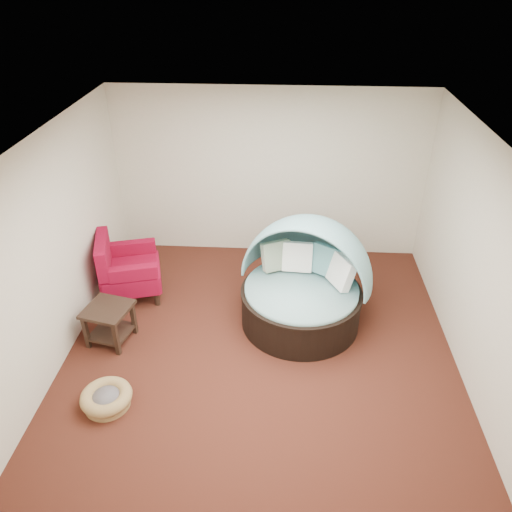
# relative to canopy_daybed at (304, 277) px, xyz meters

# --- Properties ---
(floor) EXTENTS (5.00, 5.00, 0.00)m
(floor) POSITION_rel_canopy_daybed_xyz_m (-0.55, -0.60, -0.70)
(floor) COLOR #4C1E15
(floor) RESTS_ON ground
(wall_back) EXTENTS (5.00, 0.00, 5.00)m
(wall_back) POSITION_rel_canopy_daybed_xyz_m (-0.55, 1.90, 0.70)
(wall_back) COLOR beige
(wall_back) RESTS_ON floor
(wall_front) EXTENTS (5.00, 0.00, 5.00)m
(wall_front) POSITION_rel_canopy_daybed_xyz_m (-0.55, -3.10, 0.70)
(wall_front) COLOR beige
(wall_front) RESTS_ON floor
(wall_left) EXTENTS (0.00, 5.00, 5.00)m
(wall_left) POSITION_rel_canopy_daybed_xyz_m (-3.05, -0.60, 0.70)
(wall_left) COLOR beige
(wall_left) RESTS_ON floor
(wall_right) EXTENTS (0.00, 5.00, 5.00)m
(wall_right) POSITION_rel_canopy_daybed_xyz_m (1.95, -0.60, 0.70)
(wall_right) COLOR beige
(wall_right) RESTS_ON floor
(ceiling) EXTENTS (5.00, 5.00, 0.00)m
(ceiling) POSITION_rel_canopy_daybed_xyz_m (-0.55, -0.60, 2.10)
(ceiling) COLOR white
(ceiling) RESTS_ON wall_back
(canopy_daybed) EXTENTS (2.13, 2.09, 1.51)m
(canopy_daybed) POSITION_rel_canopy_daybed_xyz_m (0.00, 0.00, 0.00)
(canopy_daybed) COLOR black
(canopy_daybed) RESTS_ON floor
(pet_basket) EXTENTS (0.66, 0.66, 0.21)m
(pet_basket) POSITION_rel_canopy_daybed_xyz_m (-2.27, -1.75, -0.59)
(pet_basket) COLOR brown
(pet_basket) RESTS_ON floor
(red_armchair) EXTENTS (1.06, 1.06, 1.01)m
(red_armchair) POSITION_rel_canopy_daybed_xyz_m (-2.62, 0.41, -0.24)
(red_armchair) COLOR black
(red_armchair) RESTS_ON floor
(side_table) EXTENTS (0.67, 0.67, 0.53)m
(side_table) POSITION_rel_canopy_daybed_xyz_m (-2.55, -0.63, -0.36)
(side_table) COLOR black
(side_table) RESTS_ON floor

